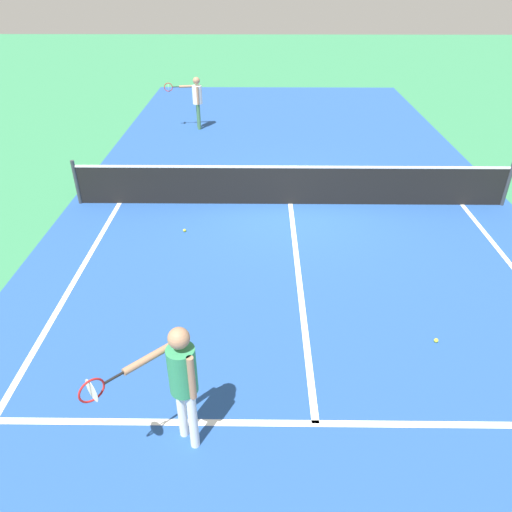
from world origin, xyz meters
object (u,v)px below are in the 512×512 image
object	(u,v)px
player_far	(196,97)
tennis_ball_near_net	(185,230)
net	(291,185)
player_near	(180,376)
tennis_ball_mid_court	(436,340)

from	to	relation	value
player_far	tennis_ball_near_net	xyz separation A→B (m)	(0.53, -7.38, -1.03)
net	tennis_ball_near_net	size ratio (longest dim) A/B	154.38
player_far	tennis_ball_near_net	distance (m)	7.47
player_far	tennis_ball_near_net	world-z (taller)	player_far
player_far	player_near	bearing A→B (deg)	-84.15
player_near	player_far	bearing A→B (deg)	95.85
net	player_near	world-z (taller)	player_near
player_near	player_far	distance (m)	12.70
net	player_far	bearing A→B (deg)	115.75
player_near	tennis_ball_near_net	distance (m)	5.42
player_near	player_far	world-z (taller)	player_near
player_near	player_far	xyz separation A→B (m)	(-1.29, 12.64, -0.04)
player_far	tennis_ball_mid_court	distance (m)	11.92
net	player_far	size ratio (longest dim) A/B	5.98
net	player_far	world-z (taller)	player_far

